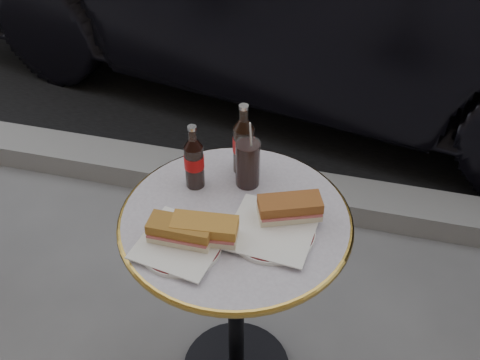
% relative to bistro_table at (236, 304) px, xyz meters
% --- Properties ---
extents(curb, '(40.00, 0.20, 0.12)m').
position_rel_bistro_table_xyz_m(curb, '(0.00, 0.90, -0.32)').
color(curb, gray).
rests_on(curb, ground).
extents(bistro_table, '(0.62, 0.62, 0.73)m').
position_rel_bistro_table_xyz_m(bistro_table, '(0.00, 0.00, 0.00)').
color(bistro_table, '#BAB2C4').
rests_on(bistro_table, ground).
extents(plate_left, '(0.27, 0.27, 0.01)m').
position_rel_bistro_table_xyz_m(plate_left, '(-0.11, -0.13, 0.37)').
color(plate_left, white).
rests_on(plate_left, bistro_table).
extents(plate_right, '(0.27, 0.27, 0.01)m').
position_rel_bistro_table_xyz_m(plate_right, '(0.11, -0.03, 0.37)').
color(plate_right, white).
rests_on(plate_right, bistro_table).
extents(sandwich_left_a, '(0.16, 0.07, 0.06)m').
position_rel_bistro_table_xyz_m(sandwich_left_a, '(-0.11, -0.12, 0.41)').
color(sandwich_left_a, '#9B6627').
rests_on(sandwich_left_a, plate_left).
extents(sandwich_left_b, '(0.17, 0.09, 0.06)m').
position_rel_bistro_table_xyz_m(sandwich_left_b, '(-0.05, -0.10, 0.41)').
color(sandwich_left_b, '#B6792E').
rests_on(sandwich_left_b, plate_left).
extents(sandwich_right, '(0.18, 0.13, 0.06)m').
position_rel_bistro_table_xyz_m(sandwich_right, '(0.14, 0.02, 0.41)').
color(sandwich_right, brown).
rests_on(sandwich_right, plate_right).
extents(cola_bottle_left, '(0.06, 0.06, 0.20)m').
position_rel_bistro_table_xyz_m(cola_bottle_left, '(-0.14, 0.10, 0.47)').
color(cola_bottle_left, black).
rests_on(cola_bottle_left, bistro_table).
extents(cola_bottle_right, '(0.06, 0.06, 0.22)m').
position_rel_bistro_table_xyz_m(cola_bottle_right, '(-0.03, 0.20, 0.48)').
color(cola_bottle_right, black).
rests_on(cola_bottle_right, bistro_table).
extents(cola_glass, '(0.09, 0.09, 0.14)m').
position_rel_bistro_table_xyz_m(cola_glass, '(-0.00, 0.14, 0.44)').
color(cola_glass, black).
rests_on(cola_glass, bistro_table).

